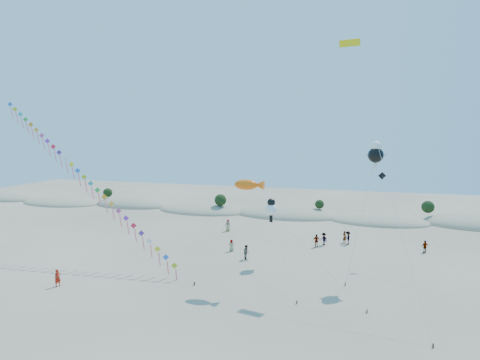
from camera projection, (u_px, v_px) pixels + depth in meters
name	position (u px, v px, depth m)	size (l,w,h in m)	color
ground	(186.00, 334.00, 30.10)	(160.00, 160.00, 0.00)	gray
dune_ridge	(292.00, 215.00, 72.88)	(145.30, 11.49, 5.57)	tan
kite_train	(82.00, 175.00, 47.37)	(30.75, 9.08, 19.79)	#3F2D1E
fish_kite	(249.00, 185.00, 39.19)	(12.82, 4.43, 10.50)	#3F2D1E
cartoon_kite_low	(271.00, 208.00, 45.52)	(5.17, 10.88, 7.61)	#3F2D1E
cartoon_kite_high	(376.00, 153.00, 40.76)	(3.59, 4.37, 14.19)	#3F2D1E
parafoil_kite	(351.00, 48.00, 41.93)	(7.81, 16.42, 24.84)	#3F2D1E
dark_kite	(408.00, 208.00, 43.00)	(8.78, 10.72, 10.51)	#3F2D1E
flyer_foreground	(58.00, 278.00, 39.30)	(0.63, 0.41, 1.72)	#AC1D0D
beachgoers	(329.00, 243.00, 51.79)	(34.03, 13.32, 1.80)	slate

